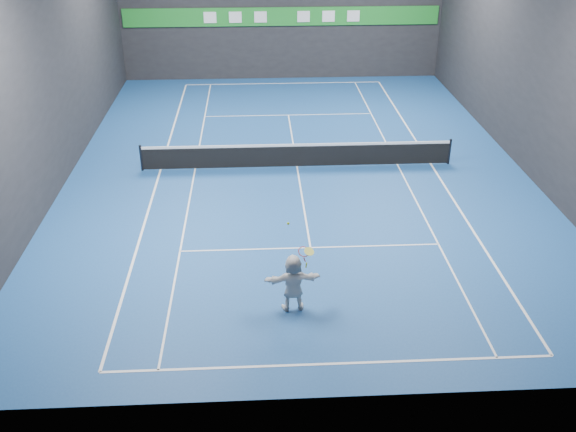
{
  "coord_description": "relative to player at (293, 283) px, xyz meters",
  "views": [
    {
      "loc": [
        -1.66,
        -23.8,
        10.4
      ],
      "look_at": [
        -0.75,
        -7.04,
        1.5
      ],
      "focal_mm": 40.0,
      "sensor_mm": 36.0,
      "label": 1
    }
  ],
  "objects": [
    {
      "name": "ground",
      "position": [
        0.75,
        9.58,
        -0.83
      ],
      "size": [
        26.0,
        26.0,
        0.0
      ],
      "primitive_type": "plane",
      "color": "navy",
      "rests_on": "ground"
    },
    {
      "name": "wall_front",
      "position": [
        0.75,
        -3.42,
        3.67
      ],
      "size": [
        18.0,
        0.1,
        9.0
      ],
      "primitive_type": "cube",
      "color": "black",
      "rests_on": "ground"
    },
    {
      "name": "wall_left",
      "position": [
        -8.25,
        9.58,
        3.67
      ],
      "size": [
        0.1,
        26.0,
        9.0
      ],
      "primitive_type": "cube",
      "color": "black",
      "rests_on": "ground"
    },
    {
      "name": "wall_right",
      "position": [
        9.75,
        9.58,
        3.67
      ],
      "size": [
        0.1,
        26.0,
        9.0
      ],
      "primitive_type": "cube",
      "color": "black",
      "rests_on": "ground"
    },
    {
      "name": "baseline_near",
      "position": [
        0.75,
        -2.31,
        -0.82
      ],
      "size": [
        10.98,
        0.08,
        0.01
      ],
      "primitive_type": "cube",
      "color": "white",
      "rests_on": "ground"
    },
    {
      "name": "baseline_far",
      "position": [
        0.75,
        21.47,
        -0.82
      ],
      "size": [
        10.98,
        0.08,
        0.01
      ],
      "primitive_type": "cube",
      "color": "white",
      "rests_on": "ground"
    },
    {
      "name": "sideline_doubles_left",
      "position": [
        -4.74,
        9.58,
        -0.82
      ],
      "size": [
        0.08,
        23.78,
        0.01
      ],
      "primitive_type": "cube",
      "color": "white",
      "rests_on": "ground"
    },
    {
      "name": "sideline_doubles_right",
      "position": [
        6.24,
        9.58,
        -0.82
      ],
      "size": [
        0.08,
        23.78,
        0.01
      ],
      "primitive_type": "cube",
      "color": "white",
      "rests_on": "ground"
    },
    {
      "name": "sideline_singles_left",
      "position": [
        -3.36,
        9.58,
        -0.82
      ],
      "size": [
        0.06,
        23.78,
        0.01
      ],
      "primitive_type": "cube",
      "color": "white",
      "rests_on": "ground"
    },
    {
      "name": "sideline_singles_right",
      "position": [
        4.86,
        9.58,
        -0.82
      ],
      "size": [
        0.06,
        23.78,
        0.01
      ],
      "primitive_type": "cube",
      "color": "white",
      "rests_on": "ground"
    },
    {
      "name": "service_line_near",
      "position": [
        0.75,
        3.18,
        -0.82
      ],
      "size": [
        8.23,
        0.06,
        0.01
      ],
      "primitive_type": "cube",
      "color": "white",
      "rests_on": "ground"
    },
    {
      "name": "service_line_far",
      "position": [
        0.75,
        15.98,
        -0.82
      ],
      "size": [
        8.23,
        0.06,
        0.01
      ],
      "primitive_type": "cube",
      "color": "white",
      "rests_on": "ground"
    },
    {
      "name": "center_service_line",
      "position": [
        0.75,
        9.58,
        -0.82
      ],
      "size": [
        0.06,
        12.8,
        0.01
      ],
      "primitive_type": "cube",
      "color": "white",
      "rests_on": "ground"
    },
    {
      "name": "player",
      "position": [
        0.0,
        0.0,
        0.0
      ],
      "size": [
        1.57,
        0.64,
        1.65
      ],
      "primitive_type": "imported",
      "rotation": [
        0.0,
        0.0,
        3.24
      ],
      "color": "silver",
      "rests_on": "ground"
    },
    {
      "name": "tennis_ball",
      "position": [
        -0.13,
        0.06,
        1.78
      ],
      "size": [
        0.07,
        0.07,
        0.07
      ],
      "primitive_type": "sphere",
      "color": "#CBF028",
      "rests_on": "player"
    },
    {
      "name": "tennis_net",
      "position": [
        0.75,
        9.58,
        -0.29
      ],
      "size": [
        12.5,
        0.1,
        1.07
      ],
      "color": "black",
      "rests_on": "ground"
    },
    {
      "name": "sponsor_banner",
      "position": [
        0.75,
        22.52,
        2.67
      ],
      "size": [
        17.64,
        0.11,
        1.0
      ],
      "color": "#1D8928",
      "rests_on": "wall_back"
    },
    {
      "name": "tennis_racket",
      "position": [
        0.3,
        0.05,
        0.87
      ],
      "size": [
        0.54,
        0.37,
        0.66
      ],
      "color": "#AF1E12",
      "rests_on": "player"
    }
  ]
}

